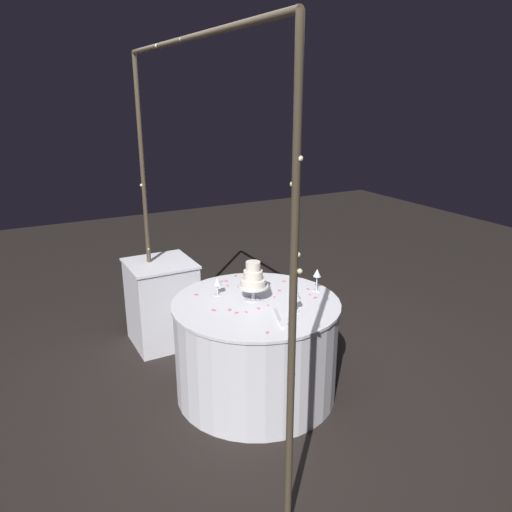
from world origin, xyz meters
name	(u,v)px	position (x,y,z in m)	size (l,w,h in m)	color
ground_plane	(256,391)	(0.00, 0.00, 0.00)	(12.00, 12.00, 0.00)	black
decorative_arch	(194,185)	(0.00, 0.43, 1.59)	(2.32, 0.06, 2.43)	#473D2D
main_table	(256,348)	(0.00, 0.00, 0.36)	(1.19, 1.19, 0.73)	white
side_table	(162,303)	(1.08, 0.35, 0.38)	(0.55, 0.55, 0.75)	white
tiered_cake	(253,279)	(0.04, 0.00, 0.89)	(0.22, 0.22, 0.28)	silver
wine_glass_0	(317,274)	(-0.03, -0.49, 0.86)	(0.06, 0.06, 0.17)	silver
wine_glass_1	(217,282)	(0.24, 0.19, 0.83)	(0.06, 0.06, 0.14)	silver
wine_glass_2	(296,295)	(-0.27, -0.16, 0.85)	(0.06, 0.06, 0.17)	silver
cake_knife	(279,319)	(-0.33, 0.01, 0.73)	(0.28, 0.13, 0.01)	silver
rose_petal_0	(315,298)	(-0.14, -0.41, 0.73)	(0.04, 0.03, 0.00)	#EA6B84
rose_petal_1	(246,312)	(-0.12, 0.14, 0.73)	(0.03, 0.02, 0.00)	#EA6B84
rose_petal_2	(284,281)	(0.24, -0.38, 0.73)	(0.04, 0.03, 0.00)	#EA6B84
rose_petal_3	(222,281)	(0.47, 0.05, 0.73)	(0.03, 0.02, 0.00)	#EA6B84
rose_petal_4	(267,333)	(-0.45, 0.16, 0.73)	(0.03, 0.02, 0.00)	#EA6B84
rose_petal_5	(259,308)	(-0.11, 0.04, 0.73)	(0.03, 0.02, 0.00)	#EA6B84
rose_petal_6	(279,290)	(0.10, -0.25, 0.73)	(0.04, 0.02, 0.00)	#EA6B84
rose_petal_7	(289,324)	(-0.41, -0.02, 0.73)	(0.04, 0.03, 0.00)	#EA6B84
rose_petal_8	(230,310)	(-0.04, 0.22, 0.73)	(0.04, 0.03, 0.00)	#EA6B84
rose_petal_9	(226,281)	(0.46, 0.02, 0.73)	(0.04, 0.03, 0.00)	#EA6B84
rose_petal_10	(308,289)	(0.02, -0.45, 0.73)	(0.03, 0.02, 0.00)	#EA6B84
rose_petal_11	(237,313)	(-0.10, 0.20, 0.73)	(0.03, 0.02, 0.00)	#EA6B84
rose_petal_12	(236,276)	(0.53, -0.10, 0.73)	(0.03, 0.02, 0.00)	#EA6B84
rose_petal_13	(214,310)	(0.01, 0.32, 0.73)	(0.04, 0.03, 0.00)	#EA6B84
rose_petal_14	(274,297)	(0.01, -0.15, 0.73)	(0.03, 0.02, 0.00)	#EA6B84
rose_petal_15	(196,295)	(0.32, 0.32, 0.73)	(0.04, 0.03, 0.00)	#EA6B84
rose_petal_16	(295,302)	(-0.14, -0.23, 0.73)	(0.03, 0.02, 0.00)	#EA6B84
rose_petal_17	(268,305)	(-0.09, -0.04, 0.73)	(0.02, 0.02, 0.00)	#EA6B84
rose_petal_18	(310,295)	(-0.08, -0.40, 0.73)	(0.03, 0.02, 0.00)	#EA6B84
rose_petal_19	(227,286)	(0.37, 0.05, 0.73)	(0.03, 0.02, 0.00)	#EA6B84
rose_petal_20	(264,280)	(0.35, -0.26, 0.73)	(0.03, 0.02, 0.00)	#EA6B84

